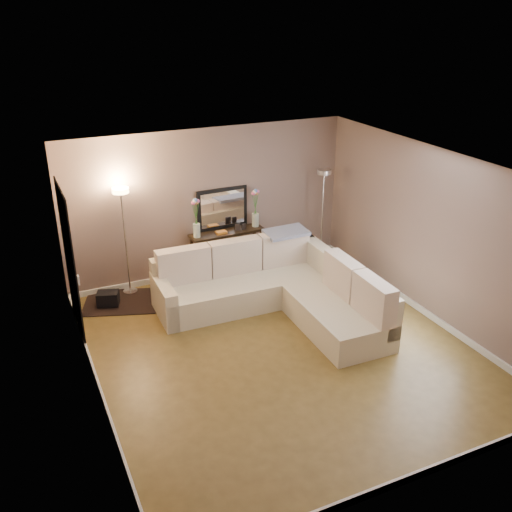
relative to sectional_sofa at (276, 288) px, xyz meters
name	(u,v)px	position (x,y,z in m)	size (l,w,h in m)	color
floor	(280,349)	(-0.45, -1.03, -0.37)	(5.00, 5.50, 0.01)	brown
ceiling	(283,168)	(-0.45, -1.03, 2.24)	(5.00, 5.50, 0.01)	white
wall_back	(209,203)	(-0.45, 1.73, 0.93)	(5.00, 0.02, 2.60)	gray
wall_front	(418,379)	(-0.45, -3.79, 0.93)	(5.00, 0.02, 2.60)	gray
wall_left	(86,302)	(-2.96, -1.03, 0.93)	(0.02, 5.50, 2.60)	gray
wall_right	(432,235)	(2.06, -1.03, 0.93)	(0.02, 5.50, 2.60)	gray
baseboard_back	(211,270)	(-0.45, 1.70, -0.32)	(5.00, 0.03, 0.10)	white
baseboard_front	(402,481)	(-0.45, -3.77, -0.32)	(5.00, 0.03, 0.10)	white
baseboard_left	(101,391)	(-2.94, -1.03, -0.32)	(0.03, 5.50, 0.10)	white
baseboard_right	(421,309)	(2.03, -1.03, -0.32)	(0.03, 5.50, 0.10)	white
doorway	(70,262)	(-2.93, 0.67, 0.73)	(0.02, 1.20, 2.20)	black
switch_plate	(79,280)	(-2.93, -0.18, 0.83)	(0.02, 0.08, 0.12)	white
sectional_sofa	(276,288)	(0.00, 0.00, 0.00)	(2.85, 2.78, 1.00)	beige
throw_blanket	(286,232)	(0.51, 0.67, 0.62)	(0.72, 0.41, 0.05)	#7F87A4
console_table	(223,251)	(-0.29, 1.52, 0.09)	(1.34, 0.42, 0.81)	black
leaning_mirror	(222,208)	(-0.22, 1.70, 0.82)	(0.94, 0.09, 0.73)	black
table_decor	(228,231)	(-0.21, 1.49, 0.47)	(0.56, 0.13, 0.13)	orange
flower_vase_left	(196,221)	(-0.77, 1.50, 0.73)	(0.15, 0.13, 0.70)	silver
flower_vase_right	(255,211)	(0.35, 1.56, 0.73)	(0.15, 0.13, 0.70)	silver
floor_lamp_lit	(123,220)	(-1.97, 1.54, 0.92)	(0.33, 0.33, 1.82)	silver
floor_lamp_unlit	(323,198)	(1.56, 1.28, 0.89)	(0.32, 0.32, 1.78)	silver
charcoal_rug	(122,302)	(-2.17, 1.25, -0.36)	(1.19, 0.89, 0.02)	black
black_bag	(108,298)	(-2.39, 1.22, -0.24)	(0.34, 0.24, 0.22)	black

